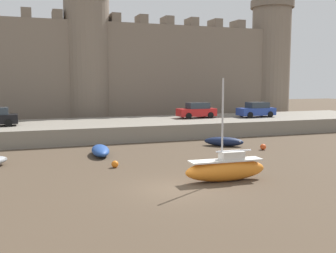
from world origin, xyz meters
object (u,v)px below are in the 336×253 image
at_px(rowboat_midflat_right, 100,150).
at_px(car_quay_west, 197,111).
at_px(sailboat_near_channel_left, 226,169).
at_px(rowboat_foreground_right, 224,141).
at_px(car_quay_centre_east, 256,110).
at_px(mooring_buoy_off_centre, 263,147).
at_px(mooring_buoy_near_channel, 115,164).

distance_m(rowboat_midflat_right, car_quay_west, 16.13).
bearing_deg(car_quay_west, rowboat_midflat_right, -139.16).
relative_size(rowboat_midflat_right, car_quay_west, 0.88).
height_order(rowboat_midflat_right, sailboat_near_channel_left, sailboat_near_channel_left).
bearing_deg(sailboat_near_channel_left, rowboat_foreground_right, 63.17).
bearing_deg(sailboat_near_channel_left, car_quay_centre_east, 54.19).
bearing_deg(sailboat_near_channel_left, mooring_buoy_off_centre, 46.42).
relative_size(rowboat_midflat_right, car_quay_centre_east, 0.88).
distance_m(mooring_buoy_near_channel, car_quay_centre_east, 23.07).
distance_m(mooring_buoy_off_centre, car_quay_centre_east, 12.98).
height_order(rowboat_foreground_right, mooring_buoy_near_channel, rowboat_foreground_right).
relative_size(sailboat_near_channel_left, car_quay_centre_east, 1.33).
height_order(rowboat_midflat_right, car_quay_west, car_quay_west).
height_order(mooring_buoy_off_centre, car_quay_west, car_quay_west).
bearing_deg(sailboat_near_channel_left, car_quay_west, 70.77).
xyz_separation_m(car_quay_west, car_quay_centre_east, (6.59, -1.19, 0.00)).
bearing_deg(car_quay_west, mooring_buoy_off_centre, -88.68).
distance_m(rowboat_foreground_right, mooring_buoy_off_centre, 3.35).
relative_size(mooring_buoy_near_channel, car_quay_west, 0.11).
height_order(sailboat_near_channel_left, car_quay_centre_east, sailboat_near_channel_left).
bearing_deg(mooring_buoy_off_centre, mooring_buoy_near_channel, -168.82).
relative_size(rowboat_midflat_right, mooring_buoy_near_channel, 8.33).
relative_size(mooring_buoy_off_centre, car_quay_centre_east, 0.11).
height_order(rowboat_midflat_right, mooring_buoy_near_channel, rowboat_midflat_right).
distance_m(mooring_buoy_near_channel, car_quay_west, 19.11).
bearing_deg(car_quay_centre_east, mooring_buoy_near_channel, -143.76).
height_order(rowboat_midflat_right, mooring_buoy_off_centre, rowboat_midflat_right).
height_order(rowboat_midflat_right, rowboat_foreground_right, rowboat_foreground_right).
bearing_deg(rowboat_foreground_right, mooring_buoy_near_channel, -153.60).
relative_size(sailboat_near_channel_left, car_quay_west, 1.33).
bearing_deg(car_quay_west, car_quay_centre_east, -10.25).
relative_size(mooring_buoy_off_centre, car_quay_west, 0.11).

